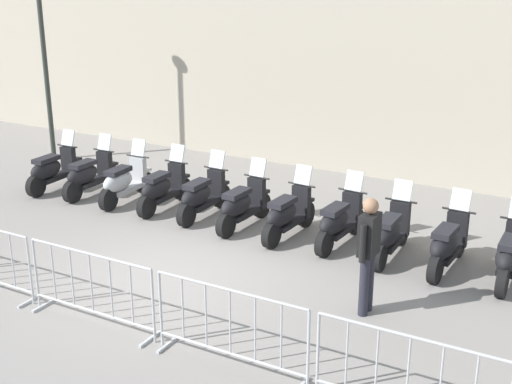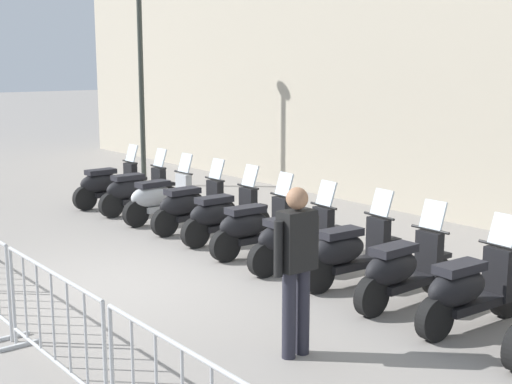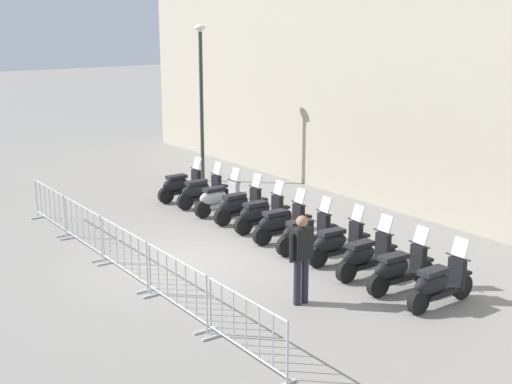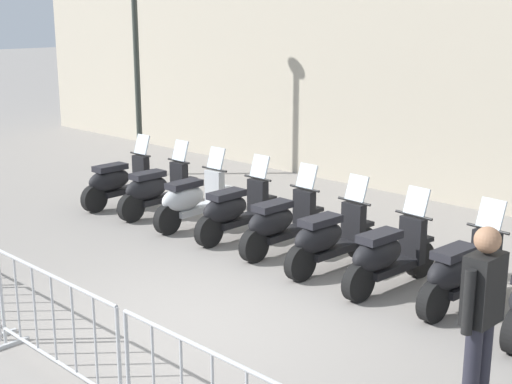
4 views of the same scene
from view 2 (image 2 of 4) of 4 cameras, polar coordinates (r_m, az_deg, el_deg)
name	(u,v)px [view 2 (image 2 of 4)]	position (r m, az deg, el deg)	size (l,w,h in m)	color
ground_plane	(111,287)	(9.63, -11.62, -7.47)	(120.00, 120.00, 0.00)	gray
motorcycle_0	(109,185)	(14.75, -11.78, 0.57)	(0.56, 1.72, 1.24)	black
motorcycle_1	(136,191)	(13.95, -9.64, 0.09)	(0.56, 1.72, 1.24)	black
motorcycle_2	(161,198)	(13.12, -7.67, -0.50)	(0.56, 1.72, 1.24)	black
motorcycle_3	(191,206)	(12.34, -5.26, -1.15)	(0.56, 1.72, 1.24)	black
motorcycle_4	(223,216)	(11.57, -2.68, -1.91)	(0.56, 1.72, 1.24)	black
motorcycle_5	(255,227)	(10.77, -0.10, -2.83)	(0.57, 1.73, 1.24)	black
motorcycle_6	(295,239)	(10.04, 3.16, -3.83)	(0.58, 1.73, 1.24)	black
motorcycle_7	(349,252)	(9.44, 7.53, -4.83)	(0.58, 1.72, 1.24)	black
motorcycle_8	(402,270)	(8.76, 11.68, -6.18)	(0.56, 1.72, 1.24)	black
motorcycle_9	(469,290)	(8.19, 16.73, -7.58)	(0.57, 1.73, 1.24)	black
barrier_segment_3	(53,326)	(6.90, -15.99, -10.35)	(2.13, 0.52, 1.07)	#B2B5B7
street_lamp	(140,53)	(17.03, -9.29, 10.95)	(0.36, 0.36, 5.07)	#2D332D
officer_near_row_end	(296,262)	(7.03, 3.28, -5.64)	(0.24, 0.55, 1.73)	#23232D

